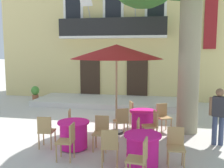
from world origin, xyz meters
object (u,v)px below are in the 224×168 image
at_px(cafe_chair_middle_0, 134,112).
at_px(cafe_chair_front_0, 176,145).
at_px(cafe_chair_middle_2, 152,124).
at_px(cafe_umbrella, 116,52).
at_px(cafe_table_front, 142,150).
at_px(cafe_chair_front_2, 110,145).
at_px(cafe_chair_front_3, 140,157).
at_px(cafe_chair_middle_3, 163,115).
at_px(cafe_chair_front_1, 142,134).
at_px(cafe_chair_near_tree_1, 46,130).
at_px(cafe_chair_near_tree_3, 101,130).
at_px(cafe_table_near_tree, 74,135).
at_px(cafe_chair_middle_1, 122,120).
at_px(pedestrian_near_entrance, 219,113).
at_px(ground_planter_left, 35,93).
at_px(cafe_chair_near_tree_0, 73,122).
at_px(cafe_table_middle, 143,122).
at_px(cafe_chair_near_tree_2, 68,139).

distance_m(cafe_chair_middle_0, cafe_chair_front_0, 3.20).
xyz_separation_m(cafe_chair_middle_2, cafe_umbrella, (-1.17, 0.57, 2.08)).
xyz_separation_m(cafe_chair_middle_0, cafe_table_front, (0.54, -3.04, -0.14)).
bearing_deg(cafe_chair_front_2, cafe_chair_front_3, -37.17).
relative_size(cafe_chair_middle_3, cafe_chair_front_1, 1.00).
height_order(cafe_chair_near_tree_1, cafe_chair_front_2, same).
bearing_deg(cafe_chair_near_tree_3, cafe_chair_front_1, -3.58).
bearing_deg(cafe_chair_middle_3, cafe_chair_front_2, -111.43).
distance_m(cafe_chair_middle_3, cafe_chair_front_3, 3.58).
xyz_separation_m(cafe_chair_front_3, cafe_umbrella, (-1.04, 3.02, 2.08)).
relative_size(cafe_chair_front_1, cafe_chair_front_2, 1.00).
relative_size(cafe_table_near_tree, cafe_chair_near_tree_3, 0.95).
distance_m(cafe_chair_middle_1, pedestrian_near_entrance, 2.82).
bearing_deg(ground_planter_left, cafe_chair_front_0, -43.73).
xyz_separation_m(cafe_chair_near_tree_3, cafe_chair_front_3, (1.19, -1.57, 0.00)).
bearing_deg(cafe_chair_middle_1, ground_planter_left, 138.39).
xyz_separation_m(cafe_chair_middle_1, cafe_chair_front_3, (0.82, -2.72, 0.00)).
distance_m(cafe_chair_middle_0, cafe_chair_middle_3, 1.01).
bearing_deg(pedestrian_near_entrance, cafe_table_near_tree, -164.61).
xyz_separation_m(cafe_chair_near_tree_3, cafe_chair_front_2, (0.45, -1.01, 0.00)).
xyz_separation_m(cafe_chair_near_tree_1, pedestrian_near_entrance, (4.64, 1.21, 0.38)).
xyz_separation_m(cafe_umbrella, ground_planter_left, (-5.16, 4.47, -2.17)).
xyz_separation_m(cafe_table_front, cafe_chair_front_1, (-0.07, 0.75, 0.14)).
distance_m(cafe_table_near_tree, cafe_chair_front_2, 1.51).
xyz_separation_m(cafe_chair_near_tree_0, cafe_chair_front_3, (2.20, -2.18, 0.00)).
relative_size(cafe_chair_front_0, cafe_chair_front_1, 1.00).
height_order(cafe_table_middle, cafe_chair_middle_3, cafe_chair_middle_3).
relative_size(cafe_chair_middle_3, ground_planter_left, 1.15).
relative_size(cafe_chair_near_tree_0, cafe_chair_front_1, 1.00).
relative_size(cafe_chair_near_tree_1, cafe_table_middle, 1.05).
bearing_deg(cafe_chair_near_tree_3, cafe_chair_front_3, -52.96).
xyz_separation_m(cafe_chair_front_0, cafe_chair_front_2, (-1.47, -0.30, 0.00)).
relative_size(cafe_chair_middle_1, cafe_table_front, 1.05).
distance_m(cafe_chair_middle_3, cafe_umbrella, 2.60).
bearing_deg(cafe_table_front, ground_planter_left, 132.54).
bearing_deg(cafe_chair_front_0, cafe_chair_front_2, -168.37).
bearing_deg(cafe_umbrella, cafe_chair_front_2, -83.10).
bearing_deg(cafe_chair_front_1, cafe_table_middle, 93.75).
bearing_deg(cafe_chair_middle_2, cafe_table_near_tree, -154.84).
distance_m(cafe_chair_near_tree_3, cafe_chair_middle_1, 1.20).
bearing_deg(cafe_table_front, cafe_chair_near_tree_3, 145.13).
height_order(cafe_chair_near_tree_3, cafe_chair_front_2, same).
xyz_separation_m(cafe_table_middle, cafe_table_front, (0.18, -2.38, 0.00)).
relative_size(cafe_chair_middle_3, cafe_chair_front_2, 1.00).
distance_m(cafe_table_near_tree, cafe_chair_middle_3, 3.15).
distance_m(cafe_chair_near_tree_2, cafe_chair_front_3, 1.95).
xyz_separation_m(cafe_chair_near_tree_2, cafe_chair_middle_2, (1.94, 1.71, 0.00)).
bearing_deg(cafe_chair_front_1, cafe_chair_near_tree_1, -176.30).
relative_size(cafe_table_near_tree, cafe_chair_front_3, 0.95).
height_order(cafe_chair_near_tree_3, cafe_chair_front_3, same).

